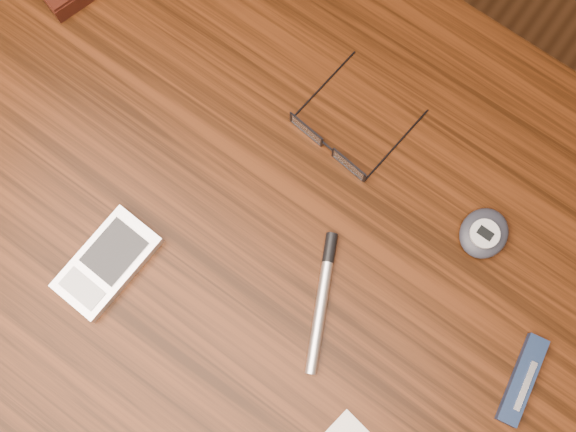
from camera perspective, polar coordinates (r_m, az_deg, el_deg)
name	(u,v)px	position (r m, az deg, el deg)	size (l,w,h in m)	color
ground	(255,288)	(1.52, -2.60, -5.69)	(3.80, 3.80, 0.00)	#472814
desk	(232,217)	(0.89, -4.45, -0.07)	(1.00, 0.70, 0.75)	#341608
eyeglasses	(331,143)	(0.79, 3.45, 5.77)	(0.12, 0.12, 0.02)	black
pda_phone	(107,263)	(0.78, -14.10, -3.62)	(0.06, 0.11, 0.02)	#B5B5BA
pedometer	(484,233)	(0.79, 15.22, -1.32)	(0.05, 0.06, 0.02)	black
pocket_knife	(522,380)	(0.79, 18.04, -12.22)	(0.04, 0.10, 0.01)	#132039
silver_pen	(323,291)	(0.76, 2.80, -5.95)	(0.08, 0.14, 0.01)	silver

